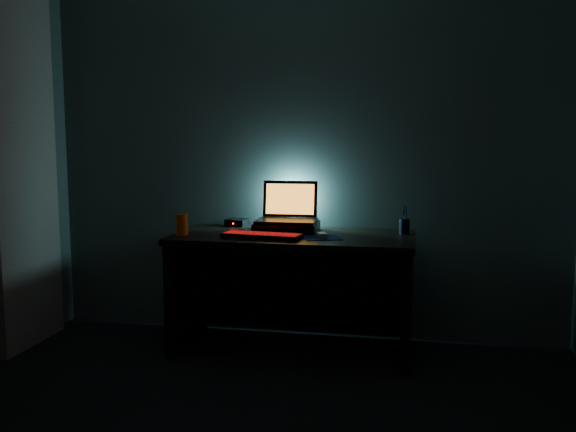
# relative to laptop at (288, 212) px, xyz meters

# --- Properties ---
(room) EXTENTS (3.50, 4.00, 2.50)m
(room) POSITION_rel_laptop_xyz_m (0.07, -1.79, 0.38)
(room) COLOR black
(room) RESTS_ON ground
(desk) EXTENTS (1.50, 0.70, 0.75)m
(desk) POSITION_rel_laptop_xyz_m (0.07, -0.12, -0.38)
(desk) COLOR black
(desk) RESTS_ON ground
(curtain) EXTENTS (0.06, 0.65, 2.30)m
(curtain) POSITION_rel_laptop_xyz_m (-1.64, -0.37, 0.28)
(curtain) COLOR #B8A893
(curtain) RESTS_ON ground
(riser) EXTENTS (0.41, 0.31, 0.06)m
(riser) POSITION_rel_laptop_xyz_m (0.00, -0.05, -0.09)
(riser) COLOR black
(riser) RESTS_ON desk
(laptop) EXTENTS (0.39, 0.29, 0.26)m
(laptop) POSITION_rel_laptop_xyz_m (0.00, 0.00, 0.00)
(laptop) COLOR black
(laptop) RESTS_ON riser
(keyboard) EXTENTS (0.50, 0.21, 0.03)m
(keyboard) POSITION_rel_laptop_xyz_m (-0.10, -0.33, -0.11)
(keyboard) COLOR black
(keyboard) RESTS_ON desk
(mousepad) EXTENTS (0.28, 0.27, 0.00)m
(mousepad) POSITION_rel_laptop_xyz_m (0.26, -0.26, -0.12)
(mousepad) COLOR navy
(mousepad) RESTS_ON desk
(mouse) EXTENTS (0.08, 0.10, 0.03)m
(mouse) POSITION_rel_laptop_xyz_m (0.26, -0.26, -0.10)
(mouse) COLOR gray
(mouse) RESTS_ON mousepad
(pen_cup) EXTENTS (0.09, 0.09, 0.09)m
(pen_cup) POSITION_rel_laptop_xyz_m (0.75, -0.00, -0.07)
(pen_cup) COLOR black
(pen_cup) RESTS_ON desk
(juice_glass) EXTENTS (0.10, 0.10, 0.13)m
(juice_glass) POSITION_rel_laptop_xyz_m (-0.61, -0.32, -0.05)
(juice_glass) COLOR #FF640D
(juice_glass) RESTS_ON desk
(router) EXTENTS (0.16, 0.14, 0.05)m
(router) POSITION_rel_laptop_xyz_m (-0.38, 0.13, -0.10)
(router) COLOR black
(router) RESTS_ON desk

